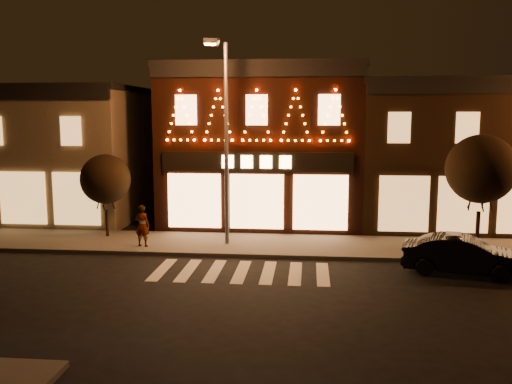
# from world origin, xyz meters

# --- Properties ---
(ground) EXTENTS (120.00, 120.00, 0.00)m
(ground) POSITION_xyz_m (0.00, 0.00, 0.00)
(ground) COLOR black
(ground) RESTS_ON ground
(sidewalk_far) EXTENTS (44.00, 4.00, 0.15)m
(sidewalk_far) POSITION_xyz_m (2.00, 8.00, 0.07)
(sidewalk_far) COLOR #47423D
(sidewalk_far) RESTS_ON ground
(building_left) EXTENTS (12.20, 8.28, 7.30)m
(building_left) POSITION_xyz_m (-13.00, 13.99, 3.66)
(building_left) COLOR #6C644D
(building_left) RESTS_ON ground
(building_pulp) EXTENTS (10.20, 8.34, 8.30)m
(building_pulp) POSITION_xyz_m (0.00, 13.98, 4.16)
(building_pulp) COLOR black
(building_pulp) RESTS_ON ground
(building_right_a) EXTENTS (9.20, 8.28, 7.50)m
(building_right_a) POSITION_xyz_m (9.50, 13.99, 3.76)
(building_right_a) COLOR #311F11
(building_right_a) RESTS_ON ground
(streetlamp_mid) EXTENTS (0.72, 1.98, 8.63)m
(streetlamp_mid) POSITION_xyz_m (-1.16, 7.58, 5.22)
(streetlamp_mid) COLOR #59595E
(streetlamp_mid) RESTS_ON sidewalk_far
(tree_left) EXTENTS (2.29, 2.29, 3.84)m
(tree_left) POSITION_xyz_m (-6.90, 8.72, 2.83)
(tree_left) COLOR black
(tree_left) RESTS_ON sidewalk_far
(tree_right) EXTENTS (2.89, 2.89, 4.83)m
(tree_right) POSITION_xyz_m (9.60, 8.01, 3.53)
(tree_right) COLOR black
(tree_right) RESTS_ON sidewalk_far
(dark_sedan) EXTENTS (4.55, 2.50, 1.42)m
(dark_sedan) POSITION_xyz_m (8.08, 4.47, 0.71)
(dark_sedan) COLOR black
(dark_sedan) RESTS_ON ground
(pedestrian) EXTENTS (0.73, 0.56, 1.80)m
(pedestrian) POSITION_xyz_m (-4.66, 6.95, 1.05)
(pedestrian) COLOR gray
(pedestrian) RESTS_ON sidewalk_far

